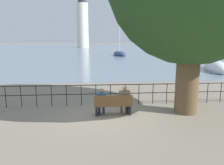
{
  "coord_description": "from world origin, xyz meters",
  "views": [
    {
      "loc": [
        -0.8,
        -8.98,
        3.09
      ],
      "look_at": [
        0.0,
        0.5,
        1.31
      ],
      "focal_mm": 35.0,
      "sensor_mm": 36.0,
      "label": 1
    }
  ],
  "objects_px": {
    "park_bench": "(113,105)",
    "seated_person_left": "(101,100)",
    "harbor_lighthouse": "(82,23)",
    "sailboat_0": "(216,67)",
    "seated_person_right": "(124,98)",
    "sailboat_2": "(119,54)",
    "sailboat_1": "(182,58)"
  },
  "relations": [
    {
      "from": "park_bench",
      "to": "harbor_lighthouse",
      "type": "height_order",
      "value": "harbor_lighthouse"
    },
    {
      "from": "harbor_lighthouse",
      "to": "sailboat_1",
      "type": "bearing_deg",
      "value": -76.51
    },
    {
      "from": "seated_person_right",
      "to": "sailboat_2",
      "type": "height_order",
      "value": "sailboat_2"
    },
    {
      "from": "sailboat_2",
      "to": "harbor_lighthouse",
      "type": "bearing_deg",
      "value": 91.64
    },
    {
      "from": "sailboat_2",
      "to": "seated_person_right",
      "type": "bearing_deg",
      "value": -104.01
    },
    {
      "from": "seated_person_left",
      "to": "sailboat_2",
      "type": "height_order",
      "value": "sailboat_2"
    },
    {
      "from": "sailboat_0",
      "to": "sailboat_2",
      "type": "height_order",
      "value": "sailboat_0"
    },
    {
      "from": "seated_person_left",
      "to": "sailboat_0",
      "type": "height_order",
      "value": "sailboat_0"
    },
    {
      "from": "seated_person_right",
      "to": "sailboat_0",
      "type": "distance_m",
      "value": 18.19
    },
    {
      "from": "sailboat_1",
      "to": "sailboat_2",
      "type": "bearing_deg",
      "value": 114.18
    },
    {
      "from": "seated_person_left",
      "to": "seated_person_right",
      "type": "distance_m",
      "value": 0.99
    },
    {
      "from": "seated_person_left",
      "to": "sailboat_1",
      "type": "bearing_deg",
      "value": 61.28
    },
    {
      "from": "park_bench",
      "to": "seated_person_left",
      "type": "relative_size",
      "value": 1.38
    },
    {
      "from": "seated_person_right",
      "to": "sailboat_1",
      "type": "bearing_deg",
      "value": 62.94
    },
    {
      "from": "sailboat_0",
      "to": "sailboat_2",
      "type": "distance_m",
      "value": 28.14
    },
    {
      "from": "seated_person_right",
      "to": "harbor_lighthouse",
      "type": "height_order",
      "value": "harbor_lighthouse"
    },
    {
      "from": "seated_person_right",
      "to": "harbor_lighthouse",
      "type": "distance_m",
      "value": 112.73
    },
    {
      "from": "seated_person_left",
      "to": "seated_person_right",
      "type": "height_order",
      "value": "seated_person_right"
    },
    {
      "from": "sailboat_1",
      "to": "seated_person_right",
      "type": "bearing_deg",
      "value": -125.06
    },
    {
      "from": "seated_person_left",
      "to": "sailboat_0",
      "type": "bearing_deg",
      "value": 46.53
    },
    {
      "from": "harbor_lighthouse",
      "to": "sailboat_2",
      "type": "bearing_deg",
      "value": -80.81
    },
    {
      "from": "seated_person_right",
      "to": "sailboat_0",
      "type": "xyz_separation_m",
      "value": [
        11.98,
        13.68,
        -0.33
      ]
    },
    {
      "from": "harbor_lighthouse",
      "to": "seated_person_left",
      "type": "bearing_deg",
      "value": -86.99
    },
    {
      "from": "sailboat_2",
      "to": "seated_person_left",
      "type": "bearing_deg",
      "value": -105.37
    },
    {
      "from": "park_bench",
      "to": "sailboat_0",
      "type": "bearing_deg",
      "value": 47.8
    },
    {
      "from": "sailboat_0",
      "to": "seated_person_right",
      "type": "bearing_deg",
      "value": -113.32
    },
    {
      "from": "park_bench",
      "to": "sailboat_0",
      "type": "xyz_separation_m",
      "value": [
        12.48,
        13.76,
        -0.06
      ]
    },
    {
      "from": "seated_person_left",
      "to": "sailboat_0",
      "type": "xyz_separation_m",
      "value": [
        12.97,
        13.68,
        -0.28
      ]
    },
    {
      "from": "park_bench",
      "to": "sailboat_2",
      "type": "bearing_deg",
      "value": 82.88
    },
    {
      "from": "sailboat_2",
      "to": "harbor_lighthouse",
      "type": "relative_size",
      "value": 0.34
    },
    {
      "from": "park_bench",
      "to": "sailboat_1",
      "type": "distance_m",
      "value": 30.15
    },
    {
      "from": "sailboat_1",
      "to": "sailboat_0",
      "type": "bearing_deg",
      "value": -105.07
    }
  ]
}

